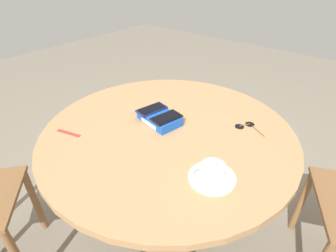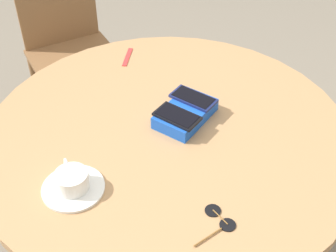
{
  "view_description": "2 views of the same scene",
  "coord_description": "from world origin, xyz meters",
  "px_view_note": "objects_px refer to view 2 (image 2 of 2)",
  "views": [
    {
      "loc": [
        0.63,
        -0.76,
        1.4
      ],
      "look_at": [
        0.0,
        0.0,
        0.75
      ],
      "focal_mm": 28.0,
      "sensor_mm": 36.0,
      "label": 1
    },
    {
      "loc": [
        0.99,
        0.43,
        1.68
      ],
      "look_at": [
        0.0,
        0.0,
        0.75
      ],
      "focal_mm": 50.0,
      "sensor_mm": 36.0,
      "label": 2
    }
  ],
  "objects_px": {
    "round_table": "(168,153)",
    "phone_black": "(177,116)",
    "phone_navy": "(193,98)",
    "sunglasses": "(219,220)",
    "coffee_cup": "(72,180)",
    "phone_box": "(185,114)",
    "chair_near_window": "(71,49)",
    "lanyard_strap": "(127,57)",
    "saucer": "(73,188)"
  },
  "relations": [
    {
      "from": "phone_black",
      "to": "coffee_cup",
      "type": "height_order",
      "value": "coffee_cup"
    },
    {
      "from": "phone_navy",
      "to": "coffee_cup",
      "type": "relative_size",
      "value": 1.5
    },
    {
      "from": "phone_box",
      "to": "saucer",
      "type": "height_order",
      "value": "phone_box"
    },
    {
      "from": "phone_box",
      "to": "phone_black",
      "type": "distance_m",
      "value": 0.06
    },
    {
      "from": "lanyard_strap",
      "to": "sunglasses",
      "type": "relative_size",
      "value": 0.86
    },
    {
      "from": "phone_box",
      "to": "phone_navy",
      "type": "height_order",
      "value": "phone_navy"
    },
    {
      "from": "sunglasses",
      "to": "phone_navy",
      "type": "bearing_deg",
      "value": -150.61
    },
    {
      "from": "saucer",
      "to": "coffee_cup",
      "type": "height_order",
      "value": "coffee_cup"
    },
    {
      "from": "coffee_cup",
      "to": "phone_navy",
      "type": "bearing_deg",
      "value": 158.55
    },
    {
      "from": "round_table",
      "to": "lanyard_strap",
      "type": "xyz_separation_m",
      "value": [
        -0.32,
        -0.31,
        0.1
      ]
    },
    {
      "from": "phone_box",
      "to": "coffee_cup",
      "type": "relative_size",
      "value": 2.1
    },
    {
      "from": "coffee_cup",
      "to": "lanyard_strap",
      "type": "xyz_separation_m",
      "value": [
        -0.64,
        -0.16,
        -0.03
      ]
    },
    {
      "from": "round_table",
      "to": "phone_box",
      "type": "bearing_deg",
      "value": 160.43
    },
    {
      "from": "coffee_cup",
      "to": "lanyard_strap",
      "type": "distance_m",
      "value": 0.66
    },
    {
      "from": "phone_box",
      "to": "lanyard_strap",
      "type": "relative_size",
      "value": 1.78
    },
    {
      "from": "sunglasses",
      "to": "phone_black",
      "type": "bearing_deg",
      "value": -140.98
    },
    {
      "from": "phone_box",
      "to": "chair_near_window",
      "type": "height_order",
      "value": "chair_near_window"
    },
    {
      "from": "phone_navy",
      "to": "phone_black",
      "type": "distance_m",
      "value": 0.1
    },
    {
      "from": "phone_box",
      "to": "phone_navy",
      "type": "relative_size",
      "value": 1.41
    },
    {
      "from": "lanyard_strap",
      "to": "chair_near_window",
      "type": "relative_size",
      "value": 0.13
    },
    {
      "from": "coffee_cup",
      "to": "round_table",
      "type": "bearing_deg",
      "value": 155.79
    },
    {
      "from": "coffee_cup",
      "to": "phone_box",
      "type": "bearing_deg",
      "value": 156.66
    },
    {
      "from": "lanyard_strap",
      "to": "phone_black",
      "type": "bearing_deg",
      "value": 47.36
    },
    {
      "from": "phone_box",
      "to": "phone_black",
      "type": "relative_size",
      "value": 1.46
    },
    {
      "from": "phone_box",
      "to": "saucer",
      "type": "bearing_deg",
      "value": -22.95
    },
    {
      "from": "phone_box",
      "to": "sunglasses",
      "type": "relative_size",
      "value": 1.52
    },
    {
      "from": "phone_navy",
      "to": "saucer",
      "type": "bearing_deg",
      "value": -21.1
    },
    {
      "from": "phone_black",
      "to": "coffee_cup",
      "type": "distance_m",
      "value": 0.38
    },
    {
      "from": "phone_black",
      "to": "phone_navy",
      "type": "bearing_deg",
      "value": 172.76
    },
    {
      "from": "round_table",
      "to": "saucer",
      "type": "relative_size",
      "value": 6.72
    },
    {
      "from": "chair_near_window",
      "to": "phone_box",
      "type": "bearing_deg",
      "value": 56.37
    },
    {
      "from": "phone_box",
      "to": "lanyard_strap",
      "type": "bearing_deg",
      "value": -126.79
    },
    {
      "from": "sunglasses",
      "to": "round_table",
      "type": "bearing_deg",
      "value": -136.13
    },
    {
      "from": "round_table",
      "to": "lanyard_strap",
      "type": "distance_m",
      "value": 0.46
    },
    {
      "from": "phone_navy",
      "to": "phone_black",
      "type": "relative_size",
      "value": 1.04
    },
    {
      "from": "lanyard_strap",
      "to": "phone_navy",
      "type": "bearing_deg",
      "value": 59.89
    },
    {
      "from": "round_table",
      "to": "sunglasses",
      "type": "distance_m",
      "value": 0.38
    },
    {
      "from": "lanyard_strap",
      "to": "phone_box",
      "type": "bearing_deg",
      "value": 53.21
    },
    {
      "from": "phone_navy",
      "to": "coffee_cup",
      "type": "distance_m",
      "value": 0.48
    },
    {
      "from": "round_table",
      "to": "phone_black",
      "type": "bearing_deg",
      "value": 142.5
    },
    {
      "from": "round_table",
      "to": "phone_navy",
      "type": "xyz_separation_m",
      "value": [
        -0.13,
        0.03,
        0.14
      ]
    },
    {
      "from": "sunglasses",
      "to": "coffee_cup",
      "type": "bearing_deg",
      "value": -82.27
    },
    {
      "from": "round_table",
      "to": "saucer",
      "type": "bearing_deg",
      "value": -23.72
    },
    {
      "from": "round_table",
      "to": "coffee_cup",
      "type": "xyz_separation_m",
      "value": [
        0.32,
        -0.14,
        0.13
      ]
    },
    {
      "from": "saucer",
      "to": "lanyard_strap",
      "type": "bearing_deg",
      "value": -165.58
    },
    {
      "from": "round_table",
      "to": "lanyard_strap",
      "type": "relative_size",
      "value": 9.27
    },
    {
      "from": "phone_navy",
      "to": "phone_black",
      "type": "bearing_deg",
      "value": -7.24
    },
    {
      "from": "lanyard_strap",
      "to": "sunglasses",
      "type": "height_order",
      "value": "sunglasses"
    },
    {
      "from": "round_table",
      "to": "chair_near_window",
      "type": "relative_size",
      "value": 1.2
    },
    {
      "from": "phone_black",
      "to": "saucer",
      "type": "xyz_separation_m",
      "value": [
        0.34,
        -0.16,
        -0.04
      ]
    }
  ]
}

